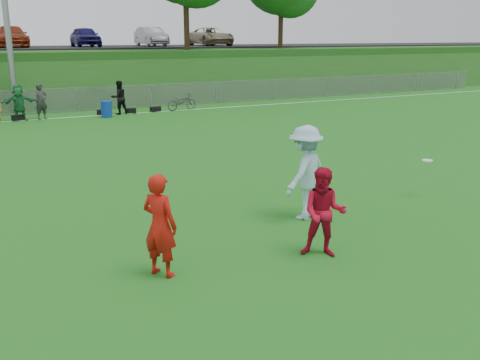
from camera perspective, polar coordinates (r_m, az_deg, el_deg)
ground at (r=11.16m, az=2.61°, el=-5.21°), size 120.00×120.00×0.00m
sideline_far at (r=27.85m, az=-16.05°, el=6.55°), size 60.00×0.10×0.01m
fence at (r=29.72m, az=-16.91°, el=8.25°), size 58.00×0.06×1.30m
berm at (r=40.49m, az=-19.90°, el=10.88°), size 120.00×18.00×3.00m
parking_lot at (r=42.42m, az=-20.46°, el=13.09°), size 120.00×12.00×0.10m
car_row at (r=41.29m, az=-22.04°, el=13.99°), size 32.04×5.18×1.44m
spectator_row at (r=27.37m, az=-21.76°, el=7.71°), size 9.04×0.82×1.69m
gear_bags at (r=28.11m, az=-14.32°, el=7.00°), size 7.37×0.59×0.26m
player_red_left at (r=8.87m, az=-8.54°, el=-4.81°), size 0.71×0.76×1.75m
player_red_center at (r=9.67m, az=8.96°, el=-3.46°), size 1.01×0.98×1.65m
player_blue at (r=11.60m, az=6.96°, el=0.79°), size 1.53×1.31×2.05m
frisbee at (r=13.89m, az=19.36°, el=1.98°), size 0.26×0.26×0.02m
recycling_bin at (r=27.20m, az=-14.05°, el=7.34°), size 0.60×0.60×0.80m
bicycle at (r=29.15m, az=-6.25°, el=8.29°), size 1.78×0.83×0.90m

